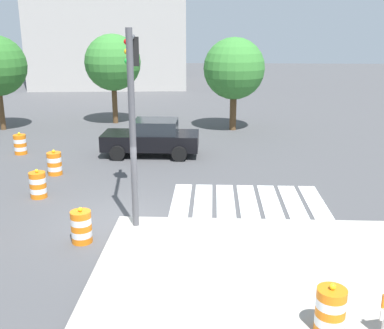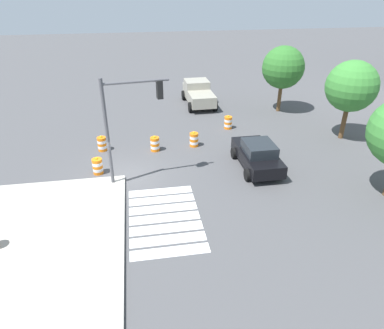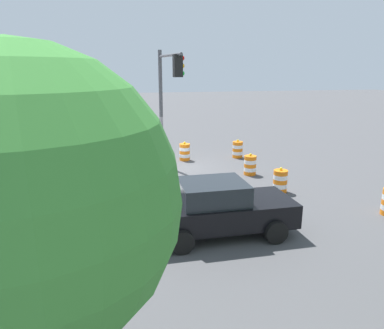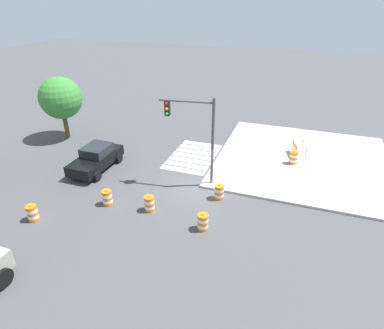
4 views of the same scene
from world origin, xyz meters
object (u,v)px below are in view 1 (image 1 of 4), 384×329
(traffic_barrel_far_curb, at_px, (20,144))
(traffic_light_pole, at_px, (132,90))
(sports_car, at_px, (152,138))
(traffic_barrel_on_sidewalk, at_px, (330,310))
(traffic_barrel_median_near, at_px, (81,227))
(street_tree_streetside_mid, at_px, (113,63))
(traffic_barrel_near_corner, at_px, (38,185))
(street_tree_streetside_near, at_px, (234,69))
(traffic_barrel_median_far, at_px, (55,164))

(traffic_barrel_far_curb, distance_m, traffic_light_pole, 10.03)
(sports_car, distance_m, traffic_barrel_on_sidewalk, 13.72)
(traffic_barrel_median_near, distance_m, traffic_barrel_on_sidewalk, 6.94)
(traffic_barrel_on_sidewalk, bearing_deg, traffic_barrel_median_near, 146.29)
(sports_car, height_order, traffic_barrel_on_sidewalk, sports_car)
(traffic_barrel_median_near, distance_m, street_tree_streetside_mid, 16.52)
(traffic_barrel_near_corner, height_order, traffic_barrel_far_curb, same)
(traffic_barrel_near_corner, relative_size, traffic_light_pole, 0.19)
(sports_car, bearing_deg, traffic_barrel_on_sidewalk, -68.79)
(traffic_barrel_far_curb, xyz_separation_m, traffic_light_pole, (6.44, -6.86, 3.46))
(traffic_barrel_far_curb, bearing_deg, street_tree_streetside_near, 29.51)
(traffic_barrel_median_near, relative_size, traffic_barrel_median_far, 1.00)
(traffic_barrel_far_curb, bearing_deg, traffic_barrel_on_sidewalk, -49.04)
(traffic_light_pole, relative_size, street_tree_streetside_mid, 1.05)
(traffic_barrel_near_corner, distance_m, traffic_barrel_median_far, 2.56)
(traffic_barrel_median_far, bearing_deg, street_tree_streetside_near, 49.37)
(traffic_barrel_median_far, height_order, street_tree_streetside_near, street_tree_streetside_near)
(sports_car, relative_size, traffic_barrel_near_corner, 4.22)
(traffic_barrel_median_near, bearing_deg, traffic_barrel_median_far, 114.48)
(traffic_barrel_on_sidewalk, bearing_deg, traffic_light_pole, 128.14)
(traffic_barrel_median_far, relative_size, street_tree_streetside_near, 0.20)
(sports_car, bearing_deg, traffic_barrel_far_curb, -179.17)
(traffic_light_pole, height_order, street_tree_streetside_mid, traffic_light_pole)
(sports_car, height_order, traffic_barrel_median_near, sports_car)
(street_tree_streetside_near, bearing_deg, traffic_barrel_median_far, -130.63)
(traffic_barrel_median_near, bearing_deg, street_tree_streetside_mid, 98.23)
(sports_car, xyz_separation_m, traffic_barrel_median_far, (-3.49, -3.04, -0.36))
(sports_car, distance_m, traffic_barrel_median_far, 4.65)
(traffic_barrel_median_near, bearing_deg, traffic_light_pole, 59.18)
(traffic_barrel_median_far, xyz_separation_m, street_tree_streetside_near, (7.36, 8.58, 2.93))
(traffic_light_pole, xyz_separation_m, street_tree_streetside_near, (3.49, 12.48, -0.52))
(street_tree_streetside_near, relative_size, street_tree_streetside_mid, 0.97)
(traffic_barrel_near_corner, height_order, traffic_barrel_median_far, same)
(traffic_barrel_median_near, bearing_deg, street_tree_streetside_near, 72.10)
(traffic_barrel_far_curb, distance_m, street_tree_streetside_near, 11.78)
(traffic_barrel_on_sidewalk, height_order, street_tree_streetside_mid, street_tree_streetside_mid)
(traffic_light_pole, distance_m, street_tree_streetside_mid, 14.50)
(traffic_barrel_near_corner, bearing_deg, street_tree_streetside_mid, 89.55)
(traffic_barrel_on_sidewalk, relative_size, street_tree_streetside_mid, 0.20)
(traffic_barrel_near_corner, height_order, traffic_barrel_on_sidewalk, traffic_barrel_on_sidewalk)
(traffic_barrel_median_near, height_order, street_tree_streetside_mid, street_tree_streetside_mid)
(traffic_barrel_near_corner, bearing_deg, street_tree_streetside_near, 57.47)
(sports_car, bearing_deg, traffic_barrel_median_far, -138.94)
(traffic_barrel_near_corner, xyz_separation_m, traffic_light_pole, (3.61, -1.36, 3.46))
(street_tree_streetside_near, height_order, street_tree_streetside_mid, street_tree_streetside_mid)
(sports_car, bearing_deg, street_tree_streetside_near, 55.05)
(traffic_barrel_median_far, bearing_deg, traffic_barrel_near_corner, -84.07)
(traffic_barrel_median_near, xyz_separation_m, traffic_light_pole, (1.19, 1.99, 3.46))
(sports_car, xyz_separation_m, street_tree_streetside_mid, (-3.13, 7.11, 2.75))
(sports_car, height_order, traffic_light_pole, traffic_light_pole)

